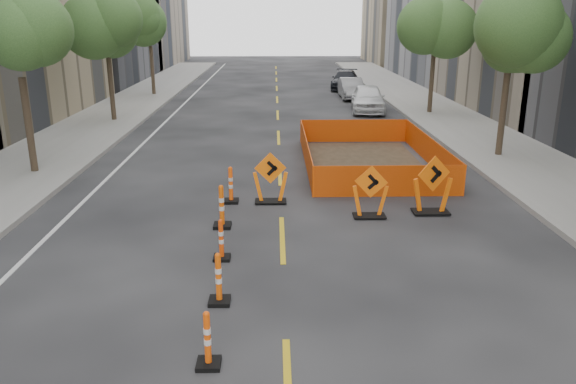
{
  "coord_description": "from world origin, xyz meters",
  "views": [
    {
      "loc": [
        -0.16,
        -8.75,
        5.2
      ],
      "look_at": [
        0.15,
        4.31,
        1.1
      ],
      "focal_mm": 35.0,
      "sensor_mm": 36.0,
      "label": 1
    }
  ],
  "objects_px": {
    "channelizer_4": "(221,240)",
    "parked_car_mid": "(351,88)",
    "channelizer_6": "(231,185)",
    "chevron_sign_right": "(433,185)",
    "channelizer_3": "(219,278)",
    "chevron_sign_center": "(370,192)",
    "parked_car_near": "(368,98)",
    "channelizer_2": "(207,339)",
    "channelizer_5": "(222,206)",
    "parked_car_far": "(345,80)",
    "chevron_sign_left": "(270,178)"
  },
  "relations": [
    {
      "from": "channelizer_4",
      "to": "chevron_sign_center",
      "type": "bearing_deg",
      "value": 35.29
    },
    {
      "from": "chevron_sign_right",
      "to": "parked_car_mid",
      "type": "xyz_separation_m",
      "value": [
        0.77,
        22.67,
        -0.16
      ]
    },
    {
      "from": "channelizer_4",
      "to": "channelizer_6",
      "type": "height_order",
      "value": "channelizer_6"
    },
    {
      "from": "channelizer_2",
      "to": "channelizer_5",
      "type": "height_order",
      "value": "channelizer_5"
    },
    {
      "from": "chevron_sign_right",
      "to": "parked_car_far",
      "type": "xyz_separation_m",
      "value": [
        0.98,
        27.62,
        -0.15
      ]
    },
    {
      "from": "channelizer_3",
      "to": "channelizer_2",
      "type": "bearing_deg",
      "value": -89.49
    },
    {
      "from": "channelizer_2",
      "to": "channelizer_5",
      "type": "bearing_deg",
      "value": 93.0
    },
    {
      "from": "channelizer_5",
      "to": "parked_car_mid",
      "type": "height_order",
      "value": "parked_car_mid"
    },
    {
      "from": "channelizer_6",
      "to": "chevron_sign_center",
      "type": "distance_m",
      "value": 4.07
    },
    {
      "from": "chevron_sign_right",
      "to": "channelizer_4",
      "type": "bearing_deg",
      "value": -170.39
    },
    {
      "from": "parked_car_far",
      "to": "chevron_sign_center",
      "type": "bearing_deg",
      "value": -85.38
    },
    {
      "from": "channelizer_5",
      "to": "parked_car_near",
      "type": "bearing_deg",
      "value": 69.91
    },
    {
      "from": "channelizer_6",
      "to": "chevron_sign_right",
      "type": "xyz_separation_m",
      "value": [
        5.57,
        -1.1,
        0.28
      ]
    },
    {
      "from": "parked_car_near",
      "to": "parked_car_mid",
      "type": "bearing_deg",
      "value": 98.35
    },
    {
      "from": "channelizer_3",
      "to": "parked_car_far",
      "type": "relative_size",
      "value": 0.22
    },
    {
      "from": "chevron_sign_right",
      "to": "parked_car_near",
      "type": "height_order",
      "value": "chevron_sign_right"
    },
    {
      "from": "chevron_sign_right",
      "to": "parked_car_mid",
      "type": "bearing_deg",
      "value": 69.61
    },
    {
      "from": "channelizer_2",
      "to": "chevron_sign_center",
      "type": "height_order",
      "value": "chevron_sign_center"
    },
    {
      "from": "channelizer_3",
      "to": "parked_car_mid",
      "type": "height_order",
      "value": "parked_car_mid"
    },
    {
      "from": "chevron_sign_center",
      "to": "chevron_sign_left",
      "type": "bearing_deg",
      "value": 168.14
    },
    {
      "from": "channelizer_3",
      "to": "parked_car_near",
      "type": "bearing_deg",
      "value": 74.04
    },
    {
      "from": "chevron_sign_right",
      "to": "parked_car_far",
      "type": "bearing_deg",
      "value": 69.53
    },
    {
      "from": "channelizer_5",
      "to": "channelizer_6",
      "type": "height_order",
      "value": "channelizer_5"
    },
    {
      "from": "channelizer_2",
      "to": "channelizer_3",
      "type": "bearing_deg",
      "value": 90.51
    },
    {
      "from": "channelizer_5",
      "to": "parked_car_near",
      "type": "height_order",
      "value": "parked_car_near"
    },
    {
      "from": "channelizer_6",
      "to": "parked_car_far",
      "type": "xyz_separation_m",
      "value": [
        6.55,
        26.52,
        0.14
      ]
    },
    {
      "from": "chevron_sign_left",
      "to": "parked_car_mid",
      "type": "height_order",
      "value": "chevron_sign_left"
    },
    {
      "from": "parked_car_mid",
      "to": "parked_car_far",
      "type": "xyz_separation_m",
      "value": [
        0.21,
        4.95,
        0.02
      ]
    },
    {
      "from": "channelizer_3",
      "to": "parked_car_mid",
      "type": "distance_m",
      "value": 28.28
    },
    {
      "from": "channelizer_3",
      "to": "chevron_sign_left",
      "type": "distance_m",
      "value": 6.06
    },
    {
      "from": "channelizer_5",
      "to": "parked_car_far",
      "type": "distance_m",
      "value": 29.29
    },
    {
      "from": "parked_car_mid",
      "to": "parked_car_far",
      "type": "height_order",
      "value": "parked_car_far"
    },
    {
      "from": "chevron_sign_right",
      "to": "parked_car_far",
      "type": "height_order",
      "value": "chevron_sign_right"
    },
    {
      "from": "channelizer_3",
      "to": "channelizer_4",
      "type": "xyz_separation_m",
      "value": [
        -0.13,
        2.01,
        -0.04
      ]
    },
    {
      "from": "channelizer_3",
      "to": "channelizer_6",
      "type": "bearing_deg",
      "value": 92.04
    },
    {
      "from": "channelizer_3",
      "to": "channelizer_4",
      "type": "distance_m",
      "value": 2.02
    },
    {
      "from": "chevron_sign_center",
      "to": "parked_car_mid",
      "type": "relative_size",
      "value": 0.36
    },
    {
      "from": "channelizer_2",
      "to": "chevron_sign_right",
      "type": "height_order",
      "value": "chevron_sign_right"
    },
    {
      "from": "channelizer_3",
      "to": "chevron_sign_center",
      "type": "bearing_deg",
      "value": 52.21
    },
    {
      "from": "channelizer_2",
      "to": "chevron_sign_left",
      "type": "relative_size",
      "value": 0.63
    },
    {
      "from": "channelizer_3",
      "to": "channelizer_4",
      "type": "bearing_deg",
      "value": 93.78
    },
    {
      "from": "channelizer_4",
      "to": "parked_car_mid",
      "type": "relative_size",
      "value": 0.24
    },
    {
      "from": "parked_car_mid",
      "to": "chevron_sign_center",
      "type": "bearing_deg",
      "value": -96.06
    },
    {
      "from": "channelizer_2",
      "to": "channelizer_3",
      "type": "relative_size",
      "value": 0.92
    },
    {
      "from": "channelizer_4",
      "to": "channelizer_6",
      "type": "bearing_deg",
      "value": 91.17
    },
    {
      "from": "channelizer_2",
      "to": "channelizer_6",
      "type": "distance_m",
      "value": 8.05
    },
    {
      "from": "channelizer_6",
      "to": "parked_car_near",
      "type": "relative_size",
      "value": 0.24
    },
    {
      "from": "channelizer_4",
      "to": "chevron_sign_right",
      "type": "xyz_separation_m",
      "value": [
        5.49,
        2.92,
        0.35
      ]
    },
    {
      "from": "chevron_sign_left",
      "to": "chevron_sign_right",
      "type": "xyz_separation_m",
      "value": [
        4.42,
        -1.04,
        0.07
      ]
    },
    {
      "from": "chevron_sign_left",
      "to": "channelizer_5",
      "type": "bearing_deg",
      "value": -125.77
    }
  ]
}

